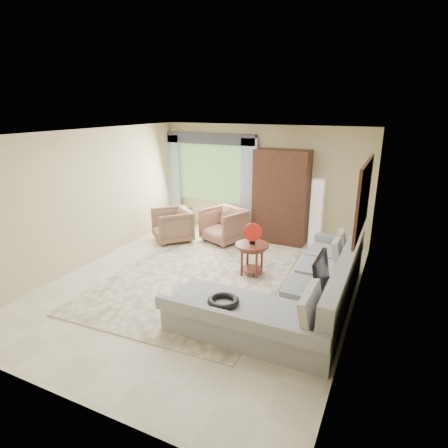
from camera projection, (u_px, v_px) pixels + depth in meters
The scene contains 17 objects.
ground at pixel (203, 284), 6.59m from camera, with size 6.00×6.00×0.00m, color silver.
area_rug at pixel (197, 278), 6.81m from camera, with size 3.00×4.00×0.02m, color beige.
sectional_sofa at pixel (301, 295), 5.63m from camera, with size 2.30×3.46×0.90m.
tv_screen at pixel (321, 272), 5.40m from camera, with size 0.06×0.74×0.48m, color black.
garden_hose at pixel (223, 301), 4.94m from camera, with size 0.43×0.43×0.09m, color black.
coffee_table at pixel (252, 259), 6.86m from camera, with size 0.61×0.61×0.61m.
red_disc at pixel (253, 232), 6.71m from camera, with size 0.34×0.34×0.03m, color red.
armchair_left at pixel (172, 225), 8.58m from camera, with size 0.81×0.83×0.75m, color brown.
armchair_right at pixel (224, 226), 8.53m from camera, with size 0.83×0.86×0.78m, color #9C6D55.
potted_plant at pixel (186, 215), 9.77m from camera, with size 0.47×0.41×0.52m, color #999999.
armoire at pixel (281, 197), 8.39m from camera, with size 1.20×0.55×2.10m, color black.
floor_lamp at pixel (316, 213), 8.21m from camera, with size 0.24×0.24×1.50m, color silver.
window at pixel (211, 173), 9.28m from camera, with size 1.80×0.04×1.40m, color #669E59.
curtain_left at pixel (173, 180), 9.70m from camera, with size 0.40×0.08×2.30m, color #9EB7CC.
curtain_right at pixel (249, 188), 8.85m from camera, with size 0.40×0.08×2.30m, color #9EB7CC.
valance at pixel (209, 138), 8.96m from camera, with size 2.40×0.12×0.26m, color #1E232D.
wall_mirror at pixel (363, 198), 5.36m from camera, with size 0.05×1.70×1.05m.
Camera 1 is at (2.88, -5.23, 3.02)m, focal length 30.00 mm.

